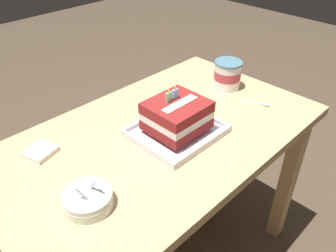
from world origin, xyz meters
TOP-DOWN VIEW (x-y plane):
  - dining_table at (0.00, 0.00)m, footprint 1.18×0.69m
  - foil_tray at (0.04, -0.04)m, footprint 0.29×0.26m
  - birthday_cake at (0.04, -0.04)m, footprint 0.19×0.17m
  - bowl_stack at (-0.36, -0.10)m, footprint 0.13×0.13m
  - ice_cream_tub at (0.44, 0.04)m, footprint 0.12×0.12m
  - serving_spoon_near_tray at (0.41, -0.15)m, footprint 0.06×0.12m
  - napkin_pile at (-0.35, 0.19)m, footprint 0.11×0.10m

SIDE VIEW (x-z plane):
  - dining_table at x=0.00m, z-range 0.26..1.02m
  - serving_spoon_near_tray at x=0.41m, z-range 0.76..0.77m
  - foil_tray at x=0.04m, z-range 0.75..0.78m
  - napkin_pile at x=-0.35m, z-range 0.76..0.78m
  - bowl_stack at x=-0.36m, z-range 0.73..0.83m
  - ice_cream_tub at x=0.44m, z-range 0.76..0.88m
  - birthday_cake at x=0.04m, z-range 0.76..0.91m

